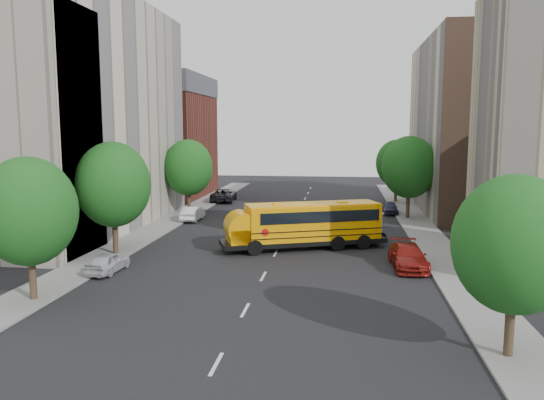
% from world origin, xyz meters
% --- Properties ---
extents(ground, '(120.00, 120.00, 0.00)m').
position_xyz_m(ground, '(0.00, 0.00, 0.00)').
color(ground, black).
rests_on(ground, ground).
extents(sidewalk_left, '(3.00, 80.00, 0.12)m').
position_xyz_m(sidewalk_left, '(-11.50, 5.00, 0.06)').
color(sidewalk_left, slate).
rests_on(sidewalk_left, ground).
extents(sidewalk_right, '(3.00, 80.00, 0.12)m').
position_xyz_m(sidewalk_right, '(11.50, 5.00, 0.06)').
color(sidewalk_right, slate).
rests_on(sidewalk_right, ground).
extents(lane_markings, '(0.15, 64.00, 0.01)m').
position_xyz_m(lane_markings, '(0.00, 10.00, 0.01)').
color(lane_markings, silver).
rests_on(lane_markings, ground).
extents(building_left_cream, '(10.00, 26.00, 20.00)m').
position_xyz_m(building_left_cream, '(-18.00, 6.00, 10.00)').
color(building_left_cream, beige).
rests_on(building_left_cream, ground).
extents(building_left_redbrick, '(10.00, 15.00, 13.00)m').
position_xyz_m(building_left_redbrick, '(-18.00, 28.00, 6.50)').
color(building_left_redbrick, maroon).
rests_on(building_left_redbrick, ground).
extents(building_left_near, '(10.00, 7.00, 17.00)m').
position_xyz_m(building_left_near, '(-18.00, -4.50, 8.50)').
color(building_left_near, beige).
rests_on(building_left_near, ground).
extents(building_right_far, '(10.00, 22.00, 18.00)m').
position_xyz_m(building_right_far, '(18.00, 20.00, 9.00)').
color(building_right_far, beige).
rests_on(building_right_far, ground).
extents(building_right_sidewall, '(10.10, 0.30, 18.00)m').
position_xyz_m(building_right_sidewall, '(18.00, 9.00, 9.00)').
color(building_right_sidewall, brown).
rests_on(building_right_sidewall, ground).
extents(street_tree_0, '(4.80, 4.80, 7.41)m').
position_xyz_m(street_tree_0, '(-11.00, -14.00, 4.64)').
color(street_tree_0, '#38281C').
rests_on(street_tree_0, ground).
extents(street_tree_1, '(5.12, 5.12, 7.90)m').
position_xyz_m(street_tree_1, '(-11.00, -4.00, 4.95)').
color(street_tree_1, '#38281C').
rests_on(street_tree_1, ground).
extents(street_tree_2, '(4.99, 4.99, 7.71)m').
position_xyz_m(street_tree_2, '(-11.00, 14.00, 4.83)').
color(street_tree_2, '#38281C').
rests_on(street_tree_2, ground).
extents(street_tree_3, '(4.61, 4.61, 7.11)m').
position_xyz_m(street_tree_3, '(11.00, -18.00, 4.45)').
color(street_tree_3, '#38281C').
rests_on(street_tree_3, ground).
extents(street_tree_4, '(5.25, 5.25, 8.10)m').
position_xyz_m(street_tree_4, '(11.00, 14.00, 5.08)').
color(street_tree_4, '#38281C').
rests_on(street_tree_4, ground).
extents(street_tree_5, '(4.86, 4.86, 7.51)m').
position_xyz_m(street_tree_5, '(11.00, 26.00, 4.70)').
color(street_tree_5, '#38281C').
rests_on(street_tree_5, ground).
extents(school_bus, '(12.30, 6.96, 3.43)m').
position_xyz_m(school_bus, '(1.73, -0.30, 1.92)').
color(school_bus, black).
rests_on(school_bus, ground).
extents(safari_truck, '(5.58, 3.47, 2.26)m').
position_xyz_m(safari_truck, '(5.17, 3.02, 1.19)').
color(safari_truck, black).
rests_on(safari_truck, ground).
extents(parked_car_0, '(1.66, 3.82, 1.28)m').
position_xyz_m(parked_car_0, '(-9.60, -8.33, 0.64)').
color(parked_car_0, silver).
rests_on(parked_car_0, ground).
extents(parked_car_1, '(1.53, 4.25, 1.40)m').
position_xyz_m(parked_car_1, '(-9.60, 10.40, 0.70)').
color(parked_car_1, silver).
rests_on(parked_car_1, ground).
extents(parked_car_2, '(3.03, 5.89, 1.59)m').
position_xyz_m(parked_car_2, '(-9.60, 24.00, 0.80)').
color(parked_car_2, black).
rests_on(parked_car_2, ground).
extents(parked_car_3, '(2.31, 5.20, 1.48)m').
position_xyz_m(parked_car_3, '(8.80, -4.84, 0.74)').
color(parked_car_3, maroon).
rests_on(parked_car_3, ground).
extents(parked_car_4, '(1.58, 3.78, 1.28)m').
position_xyz_m(parked_car_4, '(9.60, 17.01, 0.64)').
color(parked_car_4, '#313457').
rests_on(parked_car_4, ground).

